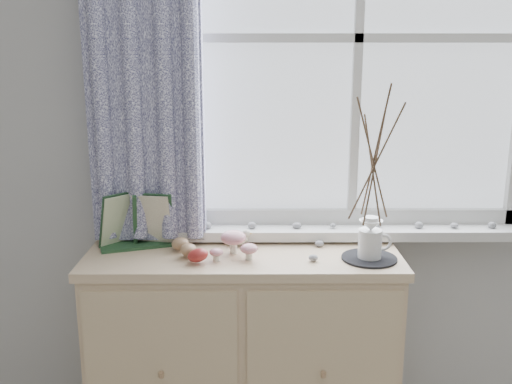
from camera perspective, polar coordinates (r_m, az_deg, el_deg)
sideboard at (r=2.37m, az=-1.26°, el=-15.74°), size 1.20×0.45×0.85m
botanical_book at (r=2.25m, az=-12.10°, el=-2.89°), size 0.35×0.22×0.23m
toadstool_cluster at (r=2.15m, az=-2.12°, el=-5.06°), size 0.18×0.15×0.09m
wooden_eggs at (r=2.15m, az=-6.75°, el=-5.73°), size 0.14×0.18×0.08m
songbird_figurine at (r=2.27m, az=-1.96°, el=-4.54°), size 0.13×0.07×0.07m
crocheted_doily at (r=2.17m, az=11.25°, el=-6.51°), size 0.21×0.21×0.01m
twig_pitcher at (r=2.07m, az=11.74°, el=3.25°), size 0.24×0.24×0.66m
sideboard_pebbles at (r=2.18m, az=7.86°, el=-6.01°), size 0.25×0.19×0.02m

